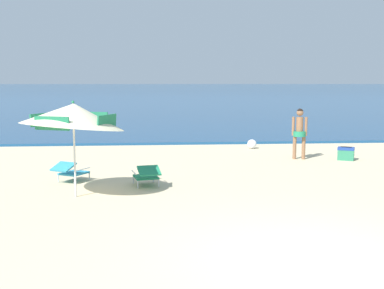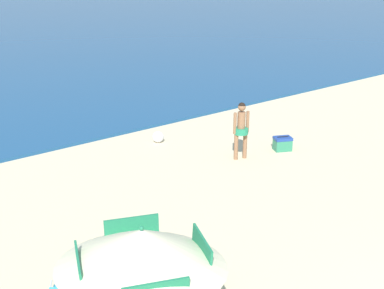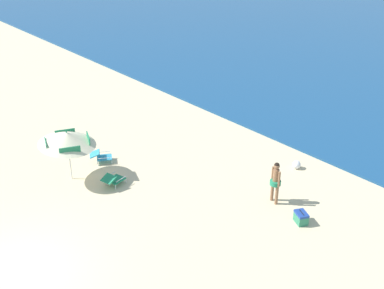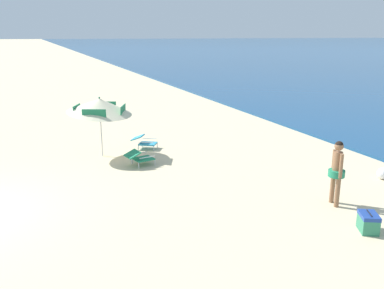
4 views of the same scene
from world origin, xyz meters
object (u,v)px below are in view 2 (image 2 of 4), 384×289
(person_standing_near_shore, at_px, (241,127))
(beach_ball, at_px, (158,137))
(lounge_chair_under_umbrella, at_px, (190,271))
(cooler_box, at_px, (282,144))
(beach_umbrella_striped_main, at_px, (142,248))

(person_standing_near_shore, relative_size, beach_ball, 4.72)
(lounge_chair_under_umbrella, xyz_separation_m, person_standing_near_shore, (4.73, 3.67, 0.65))
(cooler_box, relative_size, beach_ball, 1.77)
(lounge_chair_under_umbrella, distance_m, cooler_box, 7.01)
(beach_umbrella_striped_main, relative_size, lounge_chair_under_umbrella, 3.13)
(beach_umbrella_striped_main, distance_m, cooler_box, 8.90)
(person_standing_near_shore, height_order, beach_ball, person_standing_near_shore)
(lounge_chair_under_umbrella, relative_size, person_standing_near_shore, 0.60)
(beach_umbrella_striped_main, relative_size, person_standing_near_shore, 1.89)
(lounge_chair_under_umbrella, relative_size, cooler_box, 1.61)
(lounge_chair_under_umbrella, distance_m, beach_ball, 7.25)
(beach_umbrella_striped_main, xyz_separation_m, beach_ball, (5.24, 7.13, -1.56))
(cooler_box, bearing_deg, beach_umbrella_striped_main, -150.56)
(cooler_box, height_order, beach_ball, cooler_box)
(lounge_chair_under_umbrella, height_order, cooler_box, lounge_chair_under_umbrella)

